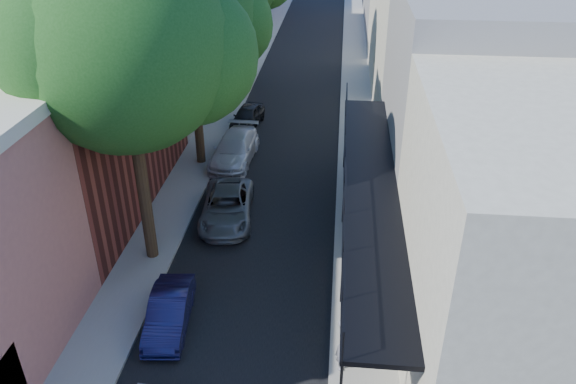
% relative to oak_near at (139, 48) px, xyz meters
% --- Properties ---
extents(road_surface, '(6.00, 64.00, 0.01)m').
position_rel_oak_near_xyz_m(road_surface, '(3.37, 19.74, -7.87)').
color(road_surface, black).
rests_on(road_surface, ground).
extents(sidewalk_left, '(2.00, 64.00, 0.12)m').
position_rel_oak_near_xyz_m(sidewalk_left, '(-0.63, 19.74, -7.82)').
color(sidewalk_left, gray).
rests_on(sidewalk_left, ground).
extents(sidewalk_right, '(2.00, 64.00, 0.12)m').
position_rel_oak_near_xyz_m(sidewalk_right, '(7.37, 19.74, -7.82)').
color(sidewalk_right, gray).
rests_on(sidewalk_right, ground).
extents(buildings_left, '(10.10, 59.10, 12.00)m').
position_rel_oak_near_xyz_m(buildings_left, '(-5.93, 18.50, -2.94)').
color(buildings_left, '#C17363').
rests_on(buildings_left, ground).
extents(buildings_right, '(9.80, 55.00, 10.00)m').
position_rel_oak_near_xyz_m(buildings_right, '(12.36, 19.23, -3.45)').
color(buildings_right, beige).
rests_on(buildings_right, ground).
extents(oak_near, '(7.48, 6.80, 11.42)m').
position_rel_oak_near_xyz_m(oak_near, '(0.00, 0.00, 0.00)').
color(oak_near, '#2E2012').
rests_on(oak_near, ground).
extents(oak_mid, '(6.60, 6.00, 10.20)m').
position_rel_oak_near_xyz_m(oak_mid, '(-0.05, 7.97, -0.82)').
color(oak_mid, '#2E2012').
rests_on(oak_mid, ground).
extents(parked_car_b, '(1.51, 3.49, 1.12)m').
position_rel_oak_near_xyz_m(parked_car_b, '(1.26, -3.80, -7.32)').
color(parked_car_b, '#151440').
rests_on(parked_car_b, ground).
extents(parked_car_c, '(2.47, 4.61, 1.23)m').
position_rel_oak_near_xyz_m(parked_car_c, '(1.88, 2.67, -7.26)').
color(parked_car_c, slate).
rests_on(parked_car_c, ground).
extents(parked_car_d, '(2.12, 4.76, 1.36)m').
position_rel_oak_near_xyz_m(parked_car_d, '(1.21, 8.09, -7.20)').
color(parked_car_d, silver).
rests_on(parked_car_d, ground).
extents(parked_car_e, '(1.83, 3.59, 1.17)m').
position_rel_oak_near_xyz_m(parked_car_e, '(1.11, 12.72, -7.29)').
color(parked_car_e, black).
rests_on(parked_car_e, ground).
extents(pedestrian, '(0.60, 0.74, 1.75)m').
position_rel_oak_near_xyz_m(pedestrian, '(6.77, -5.11, -6.88)').
color(pedestrian, gray).
rests_on(pedestrian, sidewalk_right).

